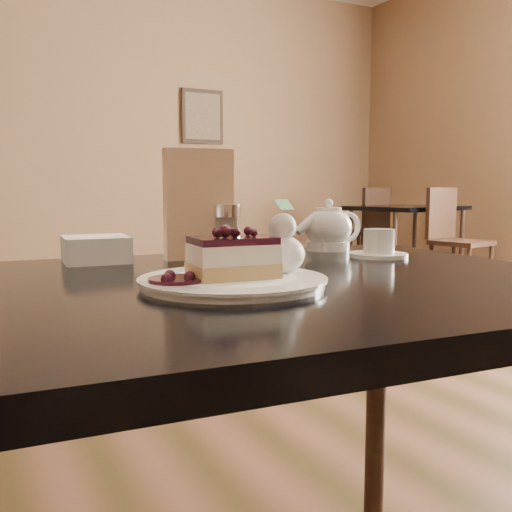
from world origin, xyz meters
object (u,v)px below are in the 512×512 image
dessert_plate (233,282)px  cheesecake_slice (233,258)px  tea_set (338,233)px  bg_table_far_right (404,275)px  main_table (221,331)px

dessert_plate → cheesecake_slice: size_ratio=2.12×
tea_set → bg_table_far_right: tea_set is taller
main_table → bg_table_far_right: main_table is taller
dessert_plate → bg_table_far_right: (3.30, 3.25, -0.66)m
cheesecake_slice → bg_table_far_right: size_ratio=0.07×
main_table → cheesecake_slice: (-0.00, -0.05, 0.12)m
dessert_plate → tea_set: tea_set is taller
tea_set → main_table: bearing=-147.5°
main_table → bg_table_far_right: 4.63m
cheesecake_slice → bg_table_far_right: bearing=48.8°
dessert_plate → cheesecake_slice: 0.03m
main_table → cheesecake_slice: bearing=-90.0°
main_table → dessert_plate: size_ratio=4.69×
main_table → bg_table_far_right: size_ratio=0.71×
bg_table_far_right → cheesecake_slice: bearing=-147.0°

